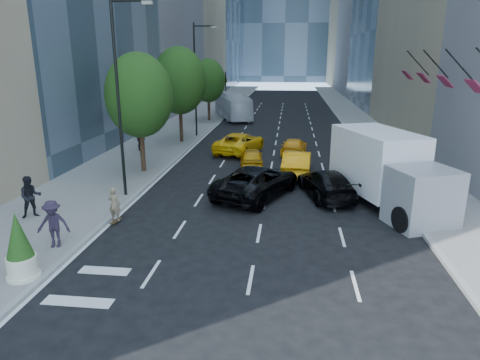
# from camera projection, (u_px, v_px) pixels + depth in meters

# --- Properties ---
(ground) EXTENTS (160.00, 160.00, 0.00)m
(ground) POSITION_uv_depth(u_px,v_px,m) (236.00, 232.00, 18.51)
(ground) COLOR black
(ground) RESTS_ON ground
(sidewalk_left) EXTENTS (6.00, 120.00, 0.15)m
(sidewalk_left) POSITION_uv_depth(u_px,v_px,m) (190.00, 123.00, 48.10)
(sidewalk_left) COLOR slate
(sidewalk_left) RESTS_ON ground
(sidewalk_right) EXTENTS (4.00, 120.00, 0.15)m
(sidewalk_right) POSITION_uv_depth(u_px,v_px,m) (363.00, 126.00, 45.99)
(sidewalk_right) COLOR slate
(sidewalk_right) RESTS_ON ground
(lamp_near) EXTENTS (2.13, 0.22, 10.00)m
(lamp_near) POSITION_uv_depth(u_px,v_px,m) (121.00, 88.00, 21.41)
(lamp_near) COLOR black
(lamp_near) RESTS_ON sidewalk_left
(lamp_far) EXTENTS (2.13, 0.22, 10.00)m
(lamp_far) POSITION_uv_depth(u_px,v_px,m) (197.00, 73.00, 38.57)
(lamp_far) COLOR black
(lamp_far) RESTS_ON sidewalk_left
(tree_near) EXTENTS (4.20, 4.20, 7.46)m
(tree_near) POSITION_uv_depth(u_px,v_px,m) (139.00, 96.00, 26.51)
(tree_near) COLOR black
(tree_near) RESTS_ON sidewalk_left
(tree_mid) EXTENTS (4.50, 4.50, 7.99)m
(tree_mid) POSITION_uv_depth(u_px,v_px,m) (179.00, 81.00, 35.95)
(tree_mid) COLOR black
(tree_mid) RESTS_ON sidewalk_left
(tree_far) EXTENTS (3.90, 3.90, 6.92)m
(tree_far) POSITION_uv_depth(u_px,v_px,m) (208.00, 81.00, 48.54)
(tree_far) COLOR black
(tree_far) RESTS_ON sidewalk_left
(traffic_signal) EXTENTS (2.48, 0.53, 5.20)m
(traffic_signal) POSITION_uv_depth(u_px,v_px,m) (226.00, 80.00, 56.19)
(traffic_signal) COLOR black
(traffic_signal) RESTS_ON sidewalk_left
(facade_flags) EXTENTS (1.85, 13.30, 2.05)m
(facade_flags) POSITION_uv_depth(u_px,v_px,m) (436.00, 76.00, 25.14)
(facade_flags) COLOR black
(facade_flags) RESTS_ON ground
(skateboarder) EXTENTS (0.61, 0.44, 1.58)m
(skateboarder) POSITION_uv_depth(u_px,v_px,m) (115.00, 206.00, 19.32)
(skateboarder) COLOR #887555
(skateboarder) RESTS_ON ground
(black_sedan_lincoln) EXTENTS (4.98, 6.67, 1.68)m
(black_sedan_lincoln) POSITION_uv_depth(u_px,v_px,m) (257.00, 181.00, 22.99)
(black_sedan_lincoln) COLOR black
(black_sedan_lincoln) RESTS_ON ground
(black_sedan_mercedes) EXTENTS (3.28, 5.48, 1.49)m
(black_sedan_mercedes) POSITION_uv_depth(u_px,v_px,m) (326.00, 184.00, 22.92)
(black_sedan_mercedes) COLOR black
(black_sedan_mercedes) RESTS_ON ground
(taxi_a) EXTENTS (1.90, 3.91, 1.29)m
(taxi_a) POSITION_uv_depth(u_px,v_px,m) (252.00, 157.00, 29.34)
(taxi_a) COLOR orange
(taxi_a) RESTS_ON ground
(taxi_b) EXTENTS (1.99, 4.89, 1.58)m
(taxi_b) POSITION_uv_depth(u_px,v_px,m) (297.00, 163.00, 27.17)
(taxi_b) COLOR #FD9C0D
(taxi_b) RESTS_ON ground
(taxi_c) EXTENTS (3.98, 6.12, 1.57)m
(taxi_c) POSITION_uv_depth(u_px,v_px,m) (240.00, 143.00, 33.55)
(taxi_c) COLOR yellow
(taxi_c) RESTS_ON ground
(taxi_d) EXTENTS (2.18, 4.47, 1.25)m
(taxi_d) POSITION_uv_depth(u_px,v_px,m) (294.00, 147.00, 32.84)
(taxi_d) COLOR #FFA70D
(taxi_d) RESTS_ON ground
(city_bus) EXTENTS (5.94, 11.01, 3.00)m
(city_bus) POSITION_uv_depth(u_px,v_px,m) (233.00, 106.00, 51.86)
(city_bus) COLOR white
(city_bus) RESTS_ON ground
(box_truck) EXTENTS (5.24, 8.10, 3.65)m
(box_truck) POSITION_uv_depth(u_px,v_px,m) (387.00, 170.00, 21.39)
(box_truck) COLOR white
(box_truck) RESTS_ON ground
(pedestrian_a) EXTENTS (1.20, 1.15, 1.96)m
(pedestrian_a) POSITION_uv_depth(u_px,v_px,m) (31.00, 197.00, 19.57)
(pedestrian_a) COLOR black
(pedestrian_a) RESTS_ON sidewalk_left
(pedestrian_b) EXTENTS (1.23, 1.08, 2.00)m
(pedestrian_b) POSITION_uv_depth(u_px,v_px,m) (140.00, 138.00, 33.39)
(pedestrian_b) COLOR black
(pedestrian_b) RESTS_ON sidewalk_left
(pedestrian_c) EXTENTS (1.34, 0.92, 1.90)m
(pedestrian_c) POSITION_uv_depth(u_px,v_px,m) (53.00, 224.00, 16.49)
(pedestrian_c) COLOR #2A1F2F
(pedestrian_c) RESTS_ON sidewalk_left
(planter_shrub) EXTENTS (0.96, 0.96, 2.32)m
(planter_shrub) POSITION_uv_depth(u_px,v_px,m) (19.00, 247.00, 14.13)
(planter_shrub) COLOR #ECE6C4
(planter_shrub) RESTS_ON sidewalk_left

